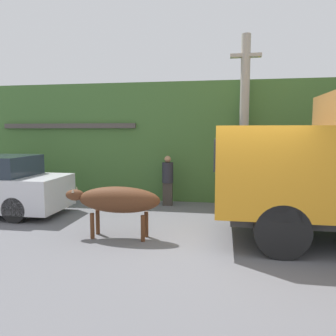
{
  "coord_description": "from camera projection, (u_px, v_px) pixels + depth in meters",
  "views": [
    {
      "loc": [
        -0.26,
        -6.34,
        2.31
      ],
      "look_at": [
        -1.43,
        0.54,
        1.52
      ],
      "focal_mm": 35.0,
      "sensor_mm": 36.0,
      "label": 1
    }
  ],
  "objects": [
    {
      "name": "ground_plane",
      "position": [
        235.0,
        249.0,
        6.42
      ],
      "size": [
        60.0,
        60.0,
        0.0
      ],
      "primitive_type": "plane",
      "color": "slate"
    },
    {
      "name": "pedestrian_on_hill",
      "position": [
        168.0,
        179.0,
        10.16
      ],
      "size": [
        0.36,
        0.36,
        1.55
      ],
      "rotation": [
        0.0,
        0.0,
        3.18
      ],
      "color": "#38332D",
      "rests_on": "ground_plane"
    },
    {
      "name": "building_backdrop",
      "position": [
        85.0,
        158.0,
        12.5
      ],
      "size": [
        4.72,
        2.7,
        2.57
      ],
      "color": "#8CC69E",
      "rests_on": "ground_plane"
    },
    {
      "name": "brown_cow",
      "position": [
        117.0,
        200.0,
        7.06
      ],
      "size": [
        2.13,
        0.57,
        1.13
      ],
      "rotation": [
        0.0,
        0.0,
        0.02
      ],
      "color": "#512D19",
      "rests_on": "ground_plane"
    },
    {
      "name": "utility_pole",
      "position": [
        244.0,
        119.0,
        9.8
      ],
      "size": [
        0.9,
        0.27,
        5.13
      ],
      "color": "#9E998E",
      "rests_on": "ground_plane"
    },
    {
      "name": "hillside_embankment",
      "position": [
        230.0,
        140.0,
        13.09
      ],
      "size": [
        32.0,
        5.7,
        3.89
      ],
      "color": "#426B33",
      "rests_on": "ground_plane"
    }
  ]
}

